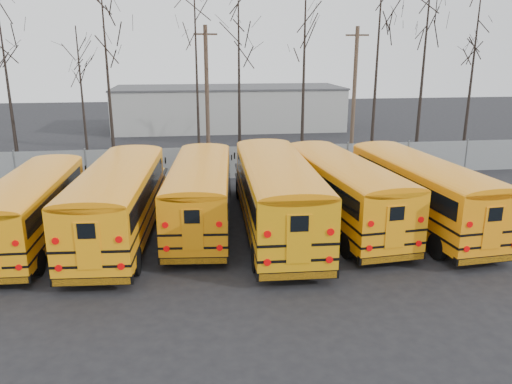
{
  "coord_description": "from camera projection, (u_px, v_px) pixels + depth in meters",
  "views": [
    {
      "loc": [
        -1.71,
        -17.86,
        7.75
      ],
      "look_at": [
        1.02,
        3.25,
        1.6
      ],
      "focal_mm": 35.0,
      "sensor_mm": 36.0,
      "label": 1
    }
  ],
  "objects": [
    {
      "name": "tree_4",
      "position": [
        197.0,
        69.0,
        32.51
      ],
      "size": [
        0.26,
        0.26,
        12.88
      ],
      "primitive_type": "cone",
      "color": "black",
      "rests_on": "ground"
    },
    {
      "name": "tree_1",
      "position": [
        9.0,
        93.0,
        33.17
      ],
      "size": [
        0.26,
        0.26,
        9.73
      ],
      "primitive_type": "cone",
      "color": "black",
      "rests_on": "ground"
    },
    {
      "name": "tree_8",
      "position": [
        423.0,
        70.0,
        35.86
      ],
      "size": [
        0.26,
        0.26,
        12.46
      ],
      "primitive_type": "cone",
      "color": "black",
      "rests_on": "ground"
    },
    {
      "name": "bus_b",
      "position": [
        119.0,
        195.0,
        20.64
      ],
      "size": [
        3.36,
        11.62,
        3.21
      ],
      "rotation": [
        0.0,
        0.0,
        -0.06
      ],
      "color": "black",
      "rests_on": "ground"
    },
    {
      "name": "tree_5",
      "position": [
        239.0,
        83.0,
        34.78
      ],
      "size": [
        0.26,
        0.26,
        10.83
      ],
      "primitive_type": "cone",
      "color": "black",
      "rests_on": "ground"
    },
    {
      "name": "bus_c",
      "position": [
        201.0,
        188.0,
        22.07
      ],
      "size": [
        3.42,
        11.09,
        3.06
      ],
      "rotation": [
        0.0,
        0.0,
        -0.08
      ],
      "color": "black",
      "rests_on": "ground"
    },
    {
      "name": "bus_a",
      "position": [
        32.0,
        203.0,
        20.3
      ],
      "size": [
        2.55,
        10.43,
        2.91
      ],
      "rotation": [
        0.0,
        0.0,
        -0.02
      ],
      "color": "black",
      "rests_on": "ground"
    },
    {
      "name": "distant_building",
      "position": [
        229.0,
        108.0,
        49.56
      ],
      "size": [
        22.0,
        8.0,
        4.0
      ],
      "primitive_type": "cube",
      "color": "#9B9B96",
      "rests_on": "ground"
    },
    {
      "name": "utility_pole_right",
      "position": [
        354.0,
        91.0,
        36.57
      ],
      "size": [
        1.62,
        0.55,
        9.26
      ],
      "rotation": [
        0.0,
        0.0,
        -0.27
      ],
      "color": "#503C2D",
      "rests_on": "ground"
    },
    {
      "name": "bus_e",
      "position": [
        341.0,
        186.0,
        22.23
      ],
      "size": [
        3.7,
        11.44,
        3.15
      ],
      "rotation": [
        0.0,
        0.0,
        0.1
      ],
      "color": "black",
      "rests_on": "ground"
    },
    {
      "name": "ground",
      "position": [
        241.0,
        255.0,
        19.38
      ],
      "size": [
        120.0,
        120.0,
        0.0
      ],
      "primitive_type": "plane",
      "color": "black",
      "rests_on": "ground"
    },
    {
      "name": "bus_f",
      "position": [
        419.0,
        186.0,
        22.16
      ],
      "size": [
        3.58,
        11.43,
        3.15
      ],
      "rotation": [
        0.0,
        0.0,
        0.09
      ],
      "color": "black",
      "rests_on": "ground"
    },
    {
      "name": "bus_d",
      "position": [
        276.0,
        189.0,
        21.22
      ],
      "size": [
        3.11,
        12.13,
        3.37
      ],
      "rotation": [
        0.0,
        0.0,
        -0.03
      ],
      "color": "black",
      "rests_on": "ground"
    },
    {
      "name": "tree_2",
      "position": [
        82.0,
        97.0,
        33.55
      ],
      "size": [
        0.26,
        0.26,
        9.16
      ],
      "primitive_type": "cone",
      "color": "black",
      "rests_on": "ground"
    },
    {
      "name": "tree_6",
      "position": [
        304.0,
        76.0,
        32.89
      ],
      "size": [
        0.26,
        0.26,
        11.93
      ],
      "primitive_type": "cone",
      "color": "black",
      "rests_on": "ground"
    },
    {
      "name": "tree_9",
      "position": [
        471.0,
        80.0,
        35.96
      ],
      "size": [
        0.26,
        0.26,
        11.14
      ],
      "primitive_type": "cone",
      "color": "black",
      "rests_on": "ground"
    },
    {
      "name": "tree_3",
      "position": [
        109.0,
        91.0,
        30.42
      ],
      "size": [
        0.26,
        0.26,
        10.46
      ],
      "primitive_type": "cone",
      "color": "black",
      "rests_on": "ground"
    },
    {
      "name": "fence",
      "position": [
        221.0,
        163.0,
        30.54
      ],
      "size": [
        40.0,
        0.04,
        2.0
      ],
      "primitive_type": "cube",
      "color": "gray",
      "rests_on": "ground"
    },
    {
      "name": "utility_pole_left",
      "position": [
        207.0,
        92.0,
        35.2
      ],
      "size": [
        1.65,
        0.41,
        9.29
      ],
      "rotation": [
        0.0,
        0.0,
        0.17
      ],
      "color": "#473528",
      "rests_on": "ground"
    },
    {
      "name": "tree_7",
      "position": [
        376.0,
        74.0,
        32.34
      ],
      "size": [
        0.26,
        0.26,
        12.23
      ],
      "primitive_type": "cone",
      "color": "black",
      "rests_on": "ground"
    }
  ]
}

